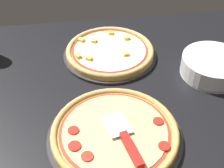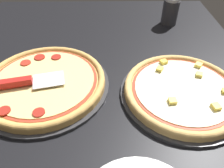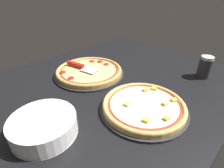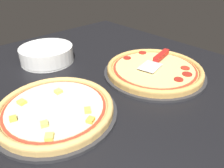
{
  "view_description": "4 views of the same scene",
  "coord_description": "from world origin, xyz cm",
  "px_view_note": "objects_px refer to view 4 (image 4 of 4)",
  "views": [
    {
      "loc": [
        -10.66,
        -75.36,
        72.48
      ],
      "look_at": [
        0.8,
        5.14,
        3.0
      ],
      "focal_mm": 50.0,
      "sensor_mm": 36.0,
      "label": 1
    },
    {
      "loc": [
        50.11,
        4.52,
        46.51
      ],
      "look_at": [
        0.8,
        5.14,
        3.0
      ],
      "focal_mm": 35.0,
      "sensor_mm": 36.0,
      "label": 2
    },
    {
      "loc": [
        53.73,
        58.17,
        46.91
      ],
      "look_at": [
        0.8,
        5.14,
        3.0
      ],
      "focal_mm": 28.0,
      "sensor_mm": 36.0,
      "label": 3
    },
    {
      "loc": [
        -46.72,
        49.12,
        41.77
      ],
      "look_at": [
        0.8,
        5.14,
        3.0
      ],
      "focal_mm": 35.0,
      "sensor_mm": 36.0,
      "label": 4
    }
  ],
  "objects_px": {
    "pizza_front": "(154,69)",
    "serving_spatula": "(159,58)",
    "pizza_back": "(55,108)",
    "plate_stack": "(47,54)"
  },
  "relations": [
    {
      "from": "pizza_front",
      "to": "serving_spatula",
      "type": "distance_m",
      "value": 0.07
    },
    {
      "from": "plate_stack",
      "to": "serving_spatula",
      "type": "bearing_deg",
      "value": -139.86
    },
    {
      "from": "pizza_back",
      "to": "serving_spatula",
      "type": "height_order",
      "value": "serving_spatula"
    },
    {
      "from": "pizza_front",
      "to": "pizza_back",
      "type": "relative_size",
      "value": 1.09
    },
    {
      "from": "pizza_front",
      "to": "plate_stack",
      "type": "bearing_deg",
      "value": 32.26
    },
    {
      "from": "pizza_back",
      "to": "plate_stack",
      "type": "relative_size",
      "value": 1.51
    },
    {
      "from": "pizza_back",
      "to": "serving_spatula",
      "type": "relative_size",
      "value": 1.6
    },
    {
      "from": "serving_spatula",
      "to": "plate_stack",
      "type": "height_order",
      "value": "plate_stack"
    },
    {
      "from": "pizza_back",
      "to": "plate_stack",
      "type": "height_order",
      "value": "plate_stack"
    },
    {
      "from": "pizza_back",
      "to": "serving_spatula",
      "type": "xyz_separation_m",
      "value": [
        -0.02,
        -0.48,
        0.02
      ]
    }
  ]
}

